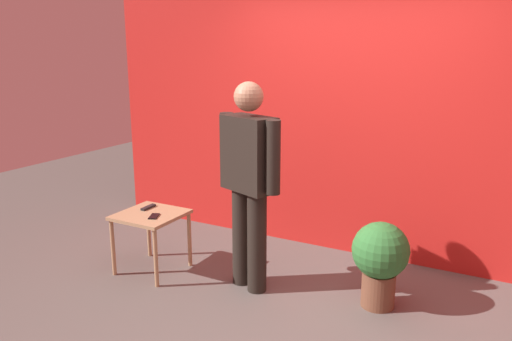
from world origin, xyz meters
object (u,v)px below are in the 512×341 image
standing_person (249,176)px  potted_plant (380,257)px  cell_phone (154,216)px  tv_remote (148,207)px  side_table (151,222)px

standing_person → potted_plant: standing_person is taller
cell_phone → potted_plant: size_ratio=0.21×
standing_person → tv_remote: 1.11m
side_table → tv_remote: size_ratio=3.21×
cell_phone → potted_plant: 1.93m
tv_remote → standing_person: bearing=1.1°
tv_remote → potted_plant: potted_plant is taller
standing_person → tv_remote: size_ratio=10.14×
standing_person → cell_phone: size_ratio=11.97×
side_table → potted_plant: bearing=9.6°
standing_person → cell_phone: 0.95m
standing_person → cell_phone: bearing=-166.1°
side_table → cell_phone: (0.09, -0.06, 0.08)m
potted_plant → cell_phone: bearing=-168.1°
cell_phone → potted_plant: bearing=-12.8°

